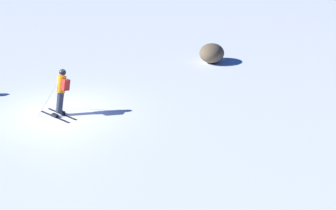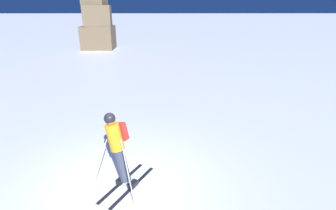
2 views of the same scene
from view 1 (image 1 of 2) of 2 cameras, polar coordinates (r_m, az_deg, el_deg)
ground_plane at (r=19.65m, az=-12.90°, el=-0.98°), size 300.00×300.00×0.00m
skier at (r=19.16m, az=-12.87°, el=1.85°), size 1.46×1.80×1.92m
exposed_boulder_0 at (r=25.64m, az=5.36°, el=6.32°), size 1.58×1.34×1.03m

